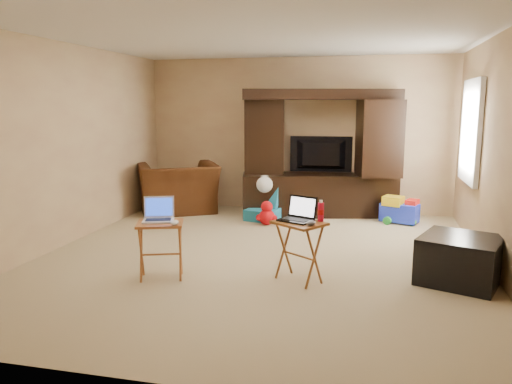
% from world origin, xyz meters
% --- Properties ---
extents(floor, '(5.50, 5.50, 0.00)m').
position_xyz_m(floor, '(0.00, 0.00, 0.00)').
color(floor, '#C5B388').
rests_on(floor, ground).
extents(ceiling, '(5.50, 5.50, 0.00)m').
position_xyz_m(ceiling, '(0.00, 0.00, 2.50)').
color(ceiling, silver).
rests_on(ceiling, ground).
extents(wall_back, '(5.00, 0.00, 5.00)m').
position_xyz_m(wall_back, '(0.00, 2.75, 1.25)').
color(wall_back, tan).
rests_on(wall_back, ground).
extents(wall_front, '(5.00, 0.00, 5.00)m').
position_xyz_m(wall_front, '(0.00, -2.75, 1.25)').
color(wall_front, tan).
rests_on(wall_front, ground).
extents(wall_left, '(0.00, 5.50, 5.50)m').
position_xyz_m(wall_left, '(-2.50, 0.00, 1.25)').
color(wall_left, tan).
rests_on(wall_left, ground).
extents(wall_right, '(0.00, 5.50, 5.50)m').
position_xyz_m(wall_right, '(2.50, 0.00, 1.25)').
color(wall_right, tan).
rests_on(wall_right, ground).
extents(window_pane, '(0.00, 1.20, 1.20)m').
position_xyz_m(window_pane, '(2.48, 1.55, 1.40)').
color(window_pane, white).
rests_on(window_pane, ground).
extents(window_frame, '(0.06, 1.14, 1.34)m').
position_xyz_m(window_frame, '(2.46, 1.55, 1.40)').
color(window_frame, white).
rests_on(window_frame, ground).
extents(entertainment_center, '(2.49, 1.13, 1.98)m').
position_xyz_m(entertainment_center, '(0.42, 2.42, 0.99)').
color(entertainment_center, black).
rests_on(entertainment_center, floor).
extents(television, '(1.01, 0.23, 0.58)m').
position_xyz_m(television, '(0.42, 2.62, 0.95)').
color(television, black).
rests_on(television, entertainment_center).
extents(recliner, '(1.61, 1.55, 0.80)m').
position_xyz_m(recliner, '(-1.85, 2.10, 0.40)').
color(recliner, '#40200D').
rests_on(recliner, floor).
extents(child_rocker, '(0.56, 0.61, 0.60)m').
position_xyz_m(child_rocker, '(-0.38, 1.85, 0.30)').
color(child_rocker, '#196D8D').
rests_on(child_rocker, floor).
extents(plush_toy, '(0.33, 0.27, 0.36)m').
position_xyz_m(plush_toy, '(-0.25, 1.54, 0.18)').
color(plush_toy, red).
rests_on(plush_toy, floor).
extents(push_toy, '(0.65, 0.56, 0.41)m').
position_xyz_m(push_toy, '(1.65, 2.12, 0.20)').
color(push_toy, '#1C32E1').
rests_on(push_toy, floor).
extents(ottoman, '(0.93, 0.93, 0.46)m').
position_xyz_m(ottoman, '(2.11, -0.35, 0.23)').
color(ottoman, black).
rests_on(ottoman, floor).
extents(tray_table_left, '(0.54, 0.49, 0.58)m').
position_xyz_m(tray_table_left, '(-0.82, -0.93, 0.29)').
color(tray_table_left, '#AC5629').
rests_on(tray_table_left, floor).
extents(tray_table_right, '(0.60, 0.57, 0.61)m').
position_xyz_m(tray_table_right, '(0.55, -0.69, 0.30)').
color(tray_table_right, '#9A5925').
rests_on(tray_table_right, floor).
extents(laptop_left, '(0.37, 0.34, 0.24)m').
position_xyz_m(laptop_left, '(-0.85, -0.90, 0.70)').
color(laptop_left, silver).
rests_on(laptop_left, tray_table_left).
extents(laptop_right, '(0.40, 0.37, 0.24)m').
position_xyz_m(laptop_right, '(0.51, -0.67, 0.73)').
color(laptop_right, black).
rests_on(laptop_right, tray_table_right).
extents(mouse_left, '(0.09, 0.13, 0.05)m').
position_xyz_m(mouse_left, '(-0.63, -1.00, 0.61)').
color(mouse_left, white).
rests_on(mouse_left, tray_table_left).
extents(mouse_right, '(0.11, 0.14, 0.05)m').
position_xyz_m(mouse_right, '(0.68, -0.81, 0.63)').
color(mouse_right, '#444349').
rests_on(mouse_right, tray_table_right).
extents(water_bottle, '(0.06, 0.06, 0.19)m').
position_xyz_m(water_bottle, '(0.75, -0.61, 0.70)').
color(water_bottle, red).
rests_on(water_bottle, tray_table_right).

